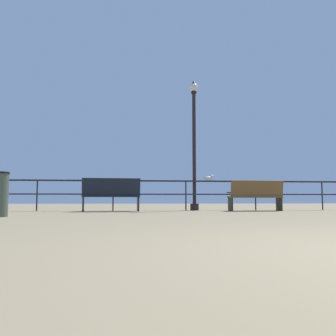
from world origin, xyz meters
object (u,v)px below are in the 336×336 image
object	(u,v)px
seagull_on_rail	(209,178)
bench_near_left	(111,193)
lamppost_center	(194,140)
bench_near_right	(256,194)

from	to	relation	value
seagull_on_rail	bench_near_left	bearing A→B (deg)	-167.54
lamppost_center	bench_near_left	bearing A→B (deg)	-162.58
bench_near_right	bench_near_left	bearing A→B (deg)	179.96
bench_near_left	seagull_on_rail	distance (m)	3.33
bench_near_right	lamppost_center	distance (m)	2.76
bench_near_left	bench_near_right	world-z (taller)	bench_near_left
bench_near_left	lamppost_center	bearing A→B (deg)	17.42
bench_near_left	bench_near_right	distance (m)	4.57
bench_near_left	lamppost_center	size ratio (longest dim) A/B	0.40
bench_near_left	bench_near_right	size ratio (longest dim) A/B	1.04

